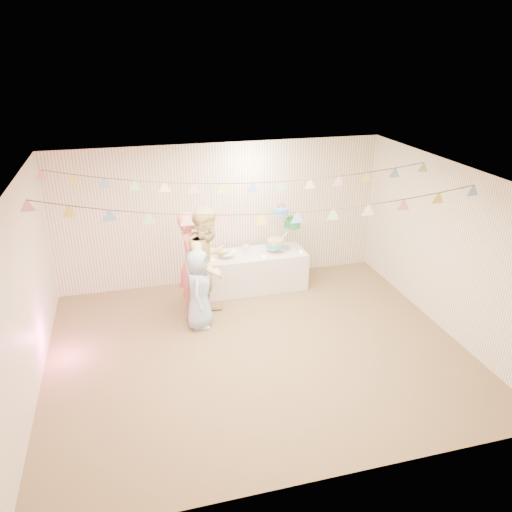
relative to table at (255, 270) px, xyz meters
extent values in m
plane|color=brown|center=(-0.49, -1.98, -0.34)|extent=(6.00, 6.00, 0.00)
plane|color=silver|center=(-0.49, -1.98, 2.26)|extent=(6.00, 6.00, 0.00)
plane|color=white|center=(-0.49, 0.52, 0.96)|extent=(6.00, 6.00, 0.00)
plane|color=white|center=(-0.49, -4.48, 0.96)|extent=(6.00, 6.00, 0.00)
plane|color=white|center=(-3.49, -1.98, 0.96)|extent=(5.00, 5.00, 0.00)
plane|color=white|center=(2.51, -1.98, 0.96)|extent=(5.00, 5.00, 0.00)
cube|color=silver|center=(0.00, 0.00, 0.00)|extent=(1.83, 0.73, 0.69)
cylinder|color=white|center=(-0.54, -0.05, 0.42)|extent=(0.30, 0.30, 0.02)
imported|color=#DA7274|center=(-1.20, -0.51, 0.52)|extent=(0.55, 0.71, 1.73)
imported|color=#D3C482|center=(-0.98, -0.81, 0.60)|extent=(1.16, 1.14, 1.89)
imported|color=#97B4D6|center=(-1.19, -1.09, 0.31)|extent=(0.59, 0.73, 1.30)
cylinder|color=#FFD88C|center=(-0.80, -0.15, 0.36)|extent=(0.04, 0.04, 0.03)
cylinder|color=#FFD88C|center=(-0.35, 0.18, 0.36)|extent=(0.04, 0.04, 0.03)
cylinder|color=#FFD88C|center=(0.10, -0.22, 0.36)|extent=(0.04, 0.04, 0.03)
cylinder|color=#FFD88C|center=(0.35, 0.22, 0.36)|extent=(0.04, 0.04, 0.03)
cylinder|color=#FFD88C|center=(0.82, -0.18, 0.36)|extent=(0.04, 0.04, 0.03)
camera|label=1|loc=(-2.12, -8.02, 3.85)|focal=35.00mm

